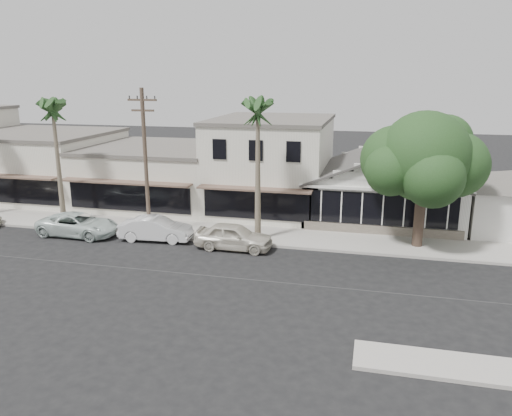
% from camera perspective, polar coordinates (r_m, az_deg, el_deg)
% --- Properties ---
extents(ground, '(140.00, 140.00, 0.00)m').
position_cam_1_polar(ground, '(24.39, 2.22, -8.46)').
color(ground, black).
rests_on(ground, ground).
extents(sidewalk_north, '(90.00, 3.50, 0.15)m').
position_cam_1_polar(sidewalk_north, '(32.68, -9.30, -2.37)').
color(sidewalk_north, '#9E9991').
rests_on(sidewalk_north, ground).
extents(corner_shop, '(10.40, 8.60, 5.10)m').
position_cam_1_polar(corner_shop, '(35.17, 14.34, 2.86)').
color(corner_shop, white).
rests_on(corner_shop, ground).
extents(row_building_near, '(8.00, 10.00, 6.50)m').
position_cam_1_polar(row_building_near, '(36.78, 1.81, 4.84)').
color(row_building_near, silver).
rests_on(row_building_near, ground).
extents(row_building_midnear, '(10.00, 10.00, 4.20)m').
position_cam_1_polar(row_building_midnear, '(39.77, -11.04, 3.65)').
color(row_building_midnear, beige).
rests_on(row_building_midnear, ground).
extents(row_building_midfar, '(11.00, 10.00, 5.00)m').
position_cam_1_polar(row_building_midfar, '(45.03, -23.37, 4.51)').
color(row_building_midfar, silver).
rests_on(row_building_midfar, ground).
extents(utility_pole, '(1.80, 0.24, 9.00)m').
position_cam_1_polar(utility_pole, '(30.64, -12.51, 5.39)').
color(utility_pole, brown).
rests_on(utility_pole, ground).
extents(car_0, '(4.48, 1.85, 1.52)m').
position_cam_1_polar(car_0, '(28.62, -2.58, -3.25)').
color(car_0, beige).
rests_on(car_0, ground).
extents(car_1, '(4.49, 1.87, 1.44)m').
position_cam_1_polar(car_1, '(30.70, -11.37, -2.34)').
color(car_1, silver).
rests_on(car_1, ground).
extents(car_2, '(5.11, 2.46, 1.40)m').
position_cam_1_polar(car_2, '(32.94, -19.65, -1.79)').
color(car_2, silver).
rests_on(car_2, ground).
extents(shade_tree, '(7.09, 6.41, 7.86)m').
position_cam_1_polar(shade_tree, '(29.45, 18.51, 5.36)').
color(shade_tree, '#4F3D30').
rests_on(shade_tree, ground).
extents(palm_east, '(3.01, 3.01, 8.93)m').
position_cam_1_polar(palm_east, '(28.62, 0.22, 10.90)').
color(palm_east, '#726651').
rests_on(palm_east, ground).
extents(palm_mid, '(3.30, 3.30, 8.71)m').
position_cam_1_polar(palm_mid, '(34.87, -22.21, 10.26)').
color(palm_mid, '#726651').
rests_on(palm_mid, ground).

